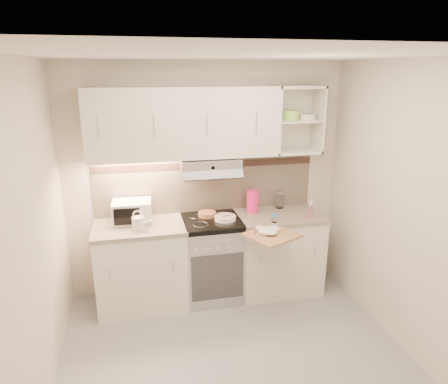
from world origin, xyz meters
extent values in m
plane|color=gray|center=(0.00, 0.00, 0.00)|extent=(3.00, 3.00, 0.00)
cube|color=beige|center=(0.00, 1.40, 1.25)|extent=(3.00, 0.04, 2.50)
cube|color=beige|center=(0.00, -1.40, 1.25)|extent=(3.00, 0.04, 2.50)
cube|color=beige|center=(-1.50, 0.00, 1.25)|extent=(0.04, 2.80, 2.50)
cube|color=beige|center=(1.50, 0.00, 1.25)|extent=(0.04, 2.80, 2.50)
cube|color=white|center=(0.00, 0.00, 2.50)|extent=(3.00, 2.80, 0.04)
cube|color=#C6B299|center=(0.00, 1.39, 1.22)|extent=(2.40, 0.02, 0.64)
cube|color=#35231D|center=(0.00, 1.38, 1.42)|extent=(2.40, 0.01, 0.08)
cube|color=silver|center=(-0.25, 1.23, 1.90)|extent=(1.90, 0.34, 0.70)
cube|color=silver|center=(0.95, 1.23, 1.90)|extent=(0.50, 0.34, 0.70)
cylinder|color=#99D050|center=(0.87, 1.23, 1.95)|extent=(0.19, 0.19, 0.10)
cylinder|color=white|center=(1.07, 1.23, 1.93)|extent=(0.18, 0.18, 0.06)
cube|color=#B7B7BC|center=(0.00, 1.20, 1.48)|extent=(0.60, 0.40, 0.12)
cube|color=silver|center=(-0.75, 1.10, 0.43)|extent=(0.90, 0.60, 0.86)
cube|color=gray|center=(-0.75, 1.10, 0.88)|extent=(0.92, 0.62, 0.04)
cube|color=silver|center=(0.75, 1.10, 0.43)|extent=(0.90, 0.60, 0.86)
cube|color=gray|center=(0.75, 1.10, 0.88)|extent=(0.92, 0.62, 0.04)
cube|color=#B7B7BC|center=(0.00, 1.10, 0.42)|extent=(0.60, 0.58, 0.85)
cube|color=black|center=(0.00, 1.10, 0.88)|extent=(0.60, 0.60, 0.05)
cube|color=silver|center=(-0.81, 1.22, 1.01)|extent=(0.40, 0.31, 0.22)
cube|color=black|center=(-0.81, 1.08, 1.01)|extent=(0.26, 0.03, 0.17)
cylinder|color=silver|center=(-0.76, 0.99, 0.96)|extent=(0.12, 0.12, 0.13)
cone|color=silver|center=(-0.67, 0.95, 0.98)|extent=(0.16, 0.09, 0.10)
torus|color=silver|center=(-0.76, 0.99, 1.05)|extent=(0.10, 0.05, 0.10)
cylinder|color=white|center=(0.14, 1.06, 0.91)|extent=(0.22, 0.22, 0.01)
cylinder|color=white|center=(0.14, 1.06, 0.92)|extent=(0.22, 0.22, 0.01)
cylinder|color=white|center=(0.14, 1.06, 0.94)|extent=(0.22, 0.22, 0.01)
cube|color=silver|center=(0.14, 1.06, 0.94)|extent=(0.14, 0.07, 0.01)
cylinder|color=#B4714A|center=(-0.03, 1.21, 0.92)|extent=(0.19, 0.19, 0.05)
cylinder|color=#F42278|center=(0.48, 1.22, 1.03)|extent=(0.13, 0.13, 0.25)
cube|color=#F42278|center=(0.54, 1.22, 1.06)|extent=(0.02, 0.03, 0.10)
cylinder|color=white|center=(0.83, 1.30, 0.99)|extent=(0.10, 0.10, 0.18)
cylinder|color=#B7B7BC|center=(0.83, 1.30, 1.08)|extent=(0.10, 0.10, 0.02)
cylinder|color=silver|center=(0.61, 0.88, 0.93)|extent=(0.05, 0.05, 0.07)
cylinder|color=blue|center=(0.61, 0.88, 0.98)|extent=(0.06, 0.06, 0.02)
cone|color=pink|center=(1.03, 0.95, 0.96)|extent=(0.07, 0.07, 0.12)
cube|color=tan|center=(0.50, 0.62, 0.87)|extent=(0.58, 0.55, 0.02)
camera|label=1|loc=(-0.73, -2.75, 2.40)|focal=32.00mm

